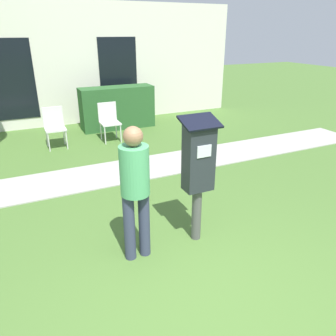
{
  "coord_description": "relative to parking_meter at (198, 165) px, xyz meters",
  "views": [
    {
      "loc": [
        -1.42,
        -1.97,
        2.47
      ],
      "look_at": [
        0.01,
        1.08,
        1.05
      ],
      "focal_mm": 35.0,
      "sensor_mm": 36.0,
      "label": 1
    }
  ],
  "objects": [
    {
      "name": "ground_plane",
      "position": [
        -0.41,
        -1.09,
        -1.02
      ],
      "size": [
        40.0,
        40.0,
        0.0
      ],
      "primitive_type": "plane",
      "color": "#476B2D"
    },
    {
      "name": "parking_meter",
      "position": [
        0.0,
        0.0,
        0.0
      ],
      "size": [
        0.44,
        0.31,
        1.59
      ],
      "color": "#4C4C4C",
      "rests_on": "ground"
    },
    {
      "name": "person_standing",
      "position": [
        -0.8,
        -0.02,
        -0.09
      ],
      "size": [
        0.32,
        0.32,
        1.58
      ],
      "rotation": [
        0.0,
        0.0,
        -0.6
      ],
      "color": "#333851",
      "rests_on": "ground"
    },
    {
      "name": "hedge_row",
      "position": [
        0.64,
        5.42,
        -0.47
      ],
      "size": [
        1.94,
        0.6,
        1.1
      ],
      "color": "#285628",
      "rests_on": "ground"
    },
    {
      "name": "sidewalk",
      "position": [
        -0.41,
        2.44,
        -1.01
      ],
      "size": [
        12.0,
        1.1,
        0.02
      ],
      "color": "#A3A099",
      "rests_on": "ground"
    },
    {
      "name": "outdoor_chair_left",
      "position": [
        -1.11,
        4.47,
        -0.49
      ],
      "size": [
        0.44,
        0.44,
        0.9
      ],
      "rotation": [
        0.0,
        0.0,
        0.26
      ],
      "color": "silver",
      "rests_on": "ground"
    },
    {
      "name": "building_facade",
      "position": [
        -0.41,
        6.44,
        0.58
      ],
      "size": [
        10.0,
        0.26,
        3.2
      ],
      "color": "silver",
      "rests_on": "ground"
    },
    {
      "name": "outdoor_chair_middle",
      "position": [
        0.13,
        4.44,
        -0.49
      ],
      "size": [
        0.44,
        0.44,
        0.9
      ],
      "rotation": [
        0.0,
        0.0,
        -0.41
      ],
      "color": "silver",
      "rests_on": "ground"
    }
  ]
}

